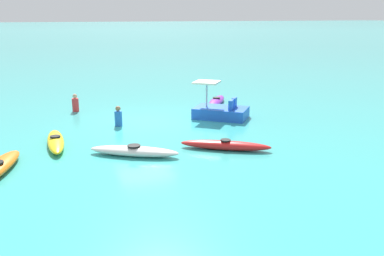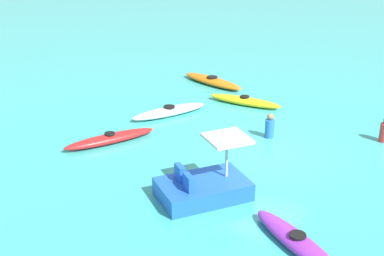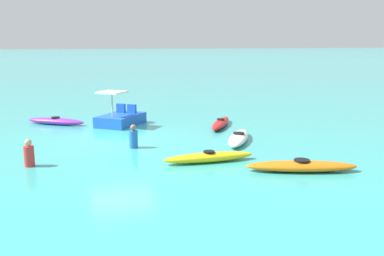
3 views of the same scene
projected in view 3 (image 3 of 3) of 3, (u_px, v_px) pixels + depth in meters
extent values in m
plane|color=#38ADA8|center=(121.00, 141.00, 17.16)|extent=(600.00, 600.00, 0.00)
ellipsoid|color=yellow|center=(209.00, 157.00, 14.15)|extent=(0.70, 3.08, 0.32)
cylinder|color=black|center=(209.00, 152.00, 14.11)|extent=(0.38, 0.38, 0.05)
ellipsoid|color=white|center=(239.00, 138.00, 17.06)|extent=(3.01, 2.25, 0.32)
cylinder|color=black|center=(239.00, 133.00, 17.03)|extent=(0.61, 0.61, 0.05)
ellipsoid|color=red|center=(221.00, 123.00, 20.20)|extent=(3.03, 2.21, 0.32)
cylinder|color=black|center=(221.00, 119.00, 20.16)|extent=(0.50, 0.50, 0.05)
ellipsoid|color=orange|center=(302.00, 166.00, 13.12)|extent=(1.81, 3.42, 0.32)
cylinder|color=black|center=(302.00, 160.00, 13.08)|extent=(0.60, 0.60, 0.05)
ellipsoid|color=purple|center=(56.00, 121.00, 20.70)|extent=(2.29, 2.84, 0.32)
cylinder|color=black|center=(55.00, 117.00, 20.67)|extent=(0.56, 0.56, 0.05)
cube|color=blue|center=(121.00, 120.00, 20.56)|extent=(2.80, 2.70, 0.50)
cube|color=blue|center=(132.00, 109.00, 20.86)|extent=(0.41, 0.44, 0.44)
cube|color=blue|center=(121.00, 108.00, 21.08)|extent=(0.41, 0.44, 0.44)
cylinder|color=#B2B2B7|center=(112.00, 105.00, 19.77)|extent=(0.08, 0.08, 1.10)
cube|color=silver|center=(112.00, 92.00, 19.66)|extent=(1.55, 1.55, 0.08)
cylinder|color=red|center=(29.00, 156.00, 13.62)|extent=(0.34, 0.34, 0.65)
sphere|color=tan|center=(28.00, 143.00, 13.54)|extent=(0.22, 0.22, 0.22)
cylinder|color=blue|center=(133.00, 139.00, 16.05)|extent=(0.39, 0.39, 0.65)
sphere|color=#8C6647|center=(133.00, 127.00, 15.96)|extent=(0.22, 0.22, 0.22)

